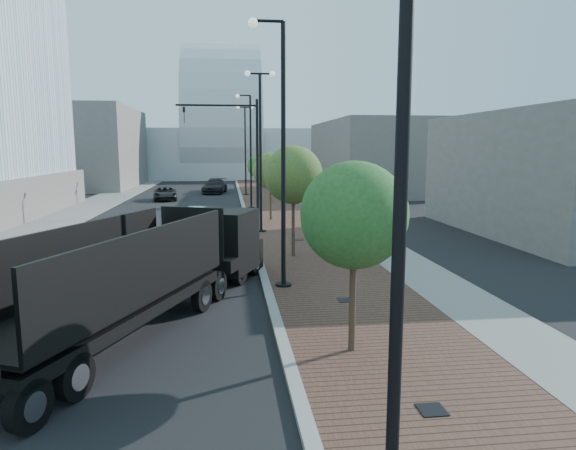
{
  "coord_description": "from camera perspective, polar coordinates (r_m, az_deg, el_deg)",
  "views": [
    {
      "loc": [
        -1.33,
        -7.5,
        4.98
      ],
      "look_at": [
        1.0,
        12.0,
        2.0
      ],
      "focal_mm": 31.71,
      "sensor_mm": 36.0,
      "label": 1
    }
  ],
  "objects": [
    {
      "name": "streetlight_2",
      "position": [
        29.56,
        -3.11,
        8.3
      ],
      "size": [
        1.72,
        0.56,
        9.28
      ],
      "color": "black",
      "rests_on": "ground"
    },
    {
      "name": "tree_0",
      "position": [
        12.0,
        7.61,
        1.08
      ],
      "size": [
        2.56,
        2.54,
        4.7
      ],
      "color": "#382619",
      "rests_on": "ground"
    },
    {
      "name": "commercial_block_nw",
      "position": [
        70.03,
        -22.51,
        7.99
      ],
      "size": [
        14.0,
        20.0,
        10.0
      ],
      "primitive_type": "cube",
      "color": "slate",
      "rests_on": "ground"
    },
    {
      "name": "streetlight_1",
      "position": [
        17.6,
        -0.89,
        6.55
      ],
      "size": [
        1.44,
        0.56,
        9.21
      ],
      "color": "black",
      "rests_on": "ground"
    },
    {
      "name": "utility_cover_1",
      "position": [
        16.66,
        6.5,
        -8.35
      ],
      "size": [
        0.5,
        0.5,
        0.02
      ],
      "primitive_type": "cube",
      "color": "black",
      "rests_on": "sidewalk"
    },
    {
      "name": "convention_center",
      "position": [
        92.51,
        -7.33,
        9.18
      ],
      "size": [
        50.0,
        30.0,
        50.0
      ],
      "color": "#B5BCC0",
      "rests_on": "ground"
    },
    {
      "name": "dark_car_far",
      "position": [
        57.26,
        -8.22,
        4.33
      ],
      "size": [
        2.96,
        5.68,
        1.57
      ],
      "primitive_type": "imported",
      "rotation": [
        0.0,
        0.0,
        -0.14
      ],
      "color": "black",
      "rests_on": "ground"
    },
    {
      "name": "concrete_strip",
      "position": [
        48.34,
        2.18,
        2.78
      ],
      "size": [
        2.4,
        140.0,
        0.13
      ],
      "primitive_type": "cube",
      "color": "slate",
      "rests_on": "ground"
    },
    {
      "name": "streetlight_3",
      "position": [
        41.54,
        -4.35,
        7.72
      ],
      "size": [
        1.44,
        0.56,
        9.21
      ],
      "color": "black",
      "rests_on": "ground"
    },
    {
      "name": "tree_2",
      "position": [
        34.68,
        -1.9,
        6.07
      ],
      "size": [
        2.5,
        2.46,
        4.68
      ],
      "color": "#382619",
      "rests_on": "ground"
    },
    {
      "name": "dark_car_mid",
      "position": [
        50.48,
        -13.62,
        3.45
      ],
      "size": [
        2.65,
        4.82,
        1.28
      ],
      "primitive_type": "imported",
      "rotation": [
        0.0,
        0.0,
        0.12
      ],
      "color": "black",
      "rests_on": "ground"
    },
    {
      "name": "traffic_mast",
      "position": [
        32.51,
        -5.06,
        8.6
      ],
      "size": [
        5.09,
        0.2,
        8.0
      ],
      "color": "black",
      "rests_on": "ground"
    },
    {
      "name": "west_sidewalk",
      "position": [
        49.16,
        -20.53,
        2.33
      ],
      "size": [
        4.0,
        140.0,
        0.12
      ],
      "primitive_type": "cube",
      "color": "slate",
      "rests_on": "ground"
    },
    {
      "name": "tree_3",
      "position": [
        46.65,
        -3.18,
        6.58
      ],
      "size": [
        2.26,
        2.19,
        4.44
      ],
      "color": "#382619",
      "rests_on": "ground"
    },
    {
      "name": "tree_1",
      "position": [
        22.75,
        0.72,
        5.62
      ],
      "size": [
        2.62,
        2.61,
        5.1
      ],
      "color": "#382619",
      "rests_on": "ground"
    },
    {
      "name": "utility_cover_0",
      "position": [
        10.47,
        15.83,
        -19.3
      ],
      "size": [
        0.5,
        0.5,
        0.02
      ],
      "primitive_type": "cube",
      "color": "black",
      "rests_on": "sidewalk"
    },
    {
      "name": "commercial_block_e",
      "position": [
        33.65,
        28.38,
        5.07
      ],
      "size": [
        10.0,
        16.0,
        7.0
      ],
      "primitive_type": "cube",
      "color": "#605A56",
      "rests_on": "ground"
    },
    {
      "name": "white_sedan",
      "position": [
        31.32,
        -10.01,
        0.67
      ],
      "size": [
        2.8,
        4.6,
        1.43
      ],
      "primitive_type": "imported",
      "rotation": [
        0.0,
        0.0,
        -0.32
      ],
      "color": "silver",
      "rests_on": "ground"
    },
    {
      "name": "dump_truck",
      "position": [
        16.59,
        -11.92,
        -4.42
      ],
      "size": [
        7.14,
        13.12,
        3.05
      ],
      "rotation": [
        0.0,
        0.0,
        -0.4
      ],
      "color": "black",
      "rests_on": "ground"
    },
    {
      "name": "streetlight_4",
      "position": [
        53.53,
        -4.8,
        8.42
      ],
      "size": [
        1.72,
        0.56,
        9.28
      ],
      "color": "black",
      "rests_on": "ground"
    },
    {
      "name": "streetlight_0",
      "position": [
        5.83,
        12.63,
        6.88
      ],
      "size": [
        1.72,
        0.56,
        9.28
      ],
      "color": "black",
      "rests_on": "ground"
    },
    {
      "name": "curb",
      "position": [
        47.77,
        -5.19,
        2.69
      ],
      "size": [
        0.3,
        140.0,
        0.14
      ],
      "primitive_type": "cube",
      "color": "gray",
      "rests_on": "ground"
    },
    {
      "name": "pedestrian",
      "position": [
        23.28,
        8.59,
        -1.31
      ],
      "size": [
        0.81,
        0.62,
        2.0
      ],
      "primitive_type": "imported",
      "rotation": [
        0.0,
        0.0,
        2.93
      ],
      "color": "black",
      "rests_on": "ground"
    },
    {
      "name": "sidewalk",
      "position": [
        48.0,
        -1.01,
        2.74
      ],
      "size": [
        7.0,
        140.0,
        0.12
      ],
      "primitive_type": "cube",
      "color": "#4C2D23",
      "rests_on": "ground"
    },
    {
      "name": "commercial_block_ne",
      "position": [
        60.06,
        10.04,
        7.56
      ],
      "size": [
        12.0,
        22.0,
        8.0
      ],
      "primitive_type": "cube",
      "color": "#67605C",
      "rests_on": "ground"
    },
    {
      "name": "utility_cover_2",
      "position": [
        27.2,
        1.18,
        -1.65
      ],
      "size": [
        0.5,
        0.5,
        0.02
      ],
      "primitive_type": "cube",
      "color": "black",
      "rests_on": "sidewalk"
    }
  ]
}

